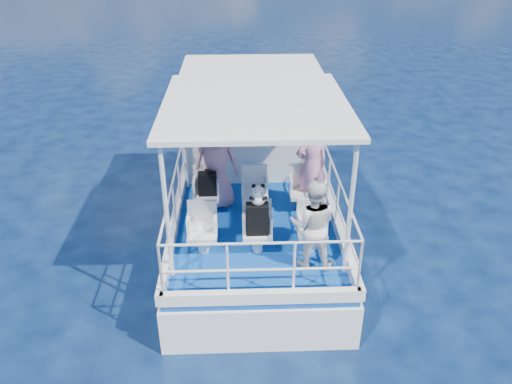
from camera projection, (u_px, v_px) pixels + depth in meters
ground at (255, 255)px, 9.76m from camera, size 2000.00×2000.00×0.00m
hull at (253, 227)px, 10.63m from camera, size 3.00×7.00×1.60m
deck at (253, 192)px, 10.22m from camera, size 2.90×6.90×0.10m
cabin at (251, 117)px, 10.80m from camera, size 2.85×2.00×2.20m
canopy at (255, 104)px, 8.07m from camera, size 3.00×3.20×0.08m
canopy_posts at (255, 169)px, 8.57m from camera, size 2.77×2.97×2.20m
railings at (256, 208)px, 8.58m from camera, size 2.84×3.59×1.00m
seat_port_fwd at (207, 202)px, 9.38m from camera, size 0.48×0.46×0.38m
seat_center_fwd at (255, 201)px, 9.41m from camera, size 0.48×0.46×0.38m
seat_stbd_fwd at (302, 200)px, 9.44m from camera, size 0.48×0.46×0.38m
seat_port_aft at (203, 242)px, 8.24m from camera, size 0.48×0.46×0.38m
seat_center_aft at (257, 240)px, 8.27m from camera, size 0.48×0.46×0.38m
seat_stbd_aft at (311, 239)px, 8.30m from camera, size 0.48×0.46×0.38m
passenger_port_fwd at (216, 164)px, 9.25m from camera, size 0.69×0.53×1.74m
passenger_stbd_fwd at (311, 165)px, 9.22m from camera, size 0.72×0.58×1.74m
passenger_stbd_aft at (313, 225)px, 7.66m from camera, size 0.81×0.68×1.50m
backpack_port at (208, 184)px, 9.15m from camera, size 0.34×0.19×0.44m
backpack_center at (257, 219)px, 8.00m from camera, size 0.36×0.20×0.53m
compact_camera at (208, 171)px, 9.05m from camera, size 0.10×0.06×0.06m
panda at (258, 194)px, 7.78m from camera, size 0.24×0.20×0.36m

